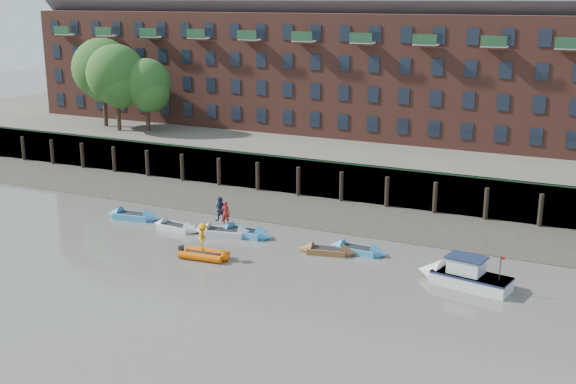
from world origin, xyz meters
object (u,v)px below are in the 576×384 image
Objects in this scene: rowboat_5 at (327,251)px; person_rib_crew at (203,237)px; rowboat_1 at (133,216)px; rowboat_2 at (176,227)px; rowboat_4 at (245,233)px; person_rower_a at (226,213)px; rowboat_3 at (224,232)px; rib_tender at (206,255)px; motor_launch at (456,274)px; person_rower_b at (221,210)px; rowboat_6 at (358,250)px.

person_rib_crew is (-7.00, -4.41, 1.28)m from rowboat_5.
rowboat_1 is at bearing 38.41° from person_rib_crew.
rowboat_2 is 5.36m from rowboat_4.
person_rower_a is (8.62, -0.37, 1.51)m from rowboat_1.
rowboat_4 is (1.35, 0.58, -0.00)m from rowboat_3.
motor_launch is (15.90, 2.91, 0.35)m from rib_tender.
rowboat_4 is 2.41m from person_rower_b.
rowboat_4 is at bearing 1.26° from motor_launch.
rowboat_5 is at bearing -9.60° from rowboat_1.
rowboat_2 is at bearing 136.41° from rib_tender.
rowboat_5 is (12.12, 0.19, -0.01)m from rowboat_2.
rowboat_2 is 1.24× the size of rib_tender.
rib_tender is at bearing -33.82° from rowboat_2.
rowboat_4 reaches higher than rowboat_2.
rowboat_1 is 11.03m from person_rib_crew.
rib_tender is at bearing 91.82° from person_rower_a.
rib_tender is at bearing -34.33° from rowboat_1.
rowboat_2 is 2.51× the size of person_rower_a.
rowboat_6 is 10.42m from person_rib_crew.
rowboat_5 is 8.82m from person_rower_b.
motor_launch is at bearing -5.50° from rowboat_4.
person_rower_b is (-0.44, 0.28, 1.59)m from rowboat_3.
rowboat_3 is 10.02m from rowboat_6.
rowboat_3 reaches higher than rowboat_1.
rowboat_1 reaches higher than rowboat_5.
rowboat_1 is 8.76m from person_rower_a.
person_rower_b is at bearing -5.52° from person_rib_crew.
motor_launch is (21.15, -1.25, 0.39)m from rowboat_2.
rowboat_2 is at bearing 6.13° from motor_launch.
rowboat_3 is 1.68m from person_rower_b.
rowboat_2 reaches higher than rowboat_5.
person_rower_a reaches higher than rowboat_5.
rowboat_2 is at bearing -173.38° from rowboat_6.
person_rower_b reaches higher than rowboat_6.
rib_tender is (9.84, -5.03, 0.02)m from rowboat_1.
rowboat_3 is 1.13× the size of rowboat_6.
motor_launch is (7.25, -2.49, 0.39)m from rowboat_6.
rowboat_4 is at bearing -25.29° from person_rib_crew.
rib_tender is at bearing -87.05° from person_rib_crew.
rowboat_2 is 0.99× the size of rowboat_6.
rowboat_5 is at bearing -13.89° from rowboat_3.
rowboat_2 is at bearing 26.62° from person_rib_crew.
motor_launch is at bearing -103.33° from person_rib_crew.
rowboat_4 is at bearing -6.19° from rowboat_1.
rowboat_3 is 1.52m from person_rower_a.
person_rib_crew reaches higher than rowboat_2.
person_rib_crew reaches higher than rowboat_4.
person_rower_b is (8.05, -0.12, 1.60)m from rowboat_1.
rowboat_4 is at bearing 11.35° from rowboat_3.
motor_launch is (9.03, -1.43, 0.40)m from rowboat_5.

